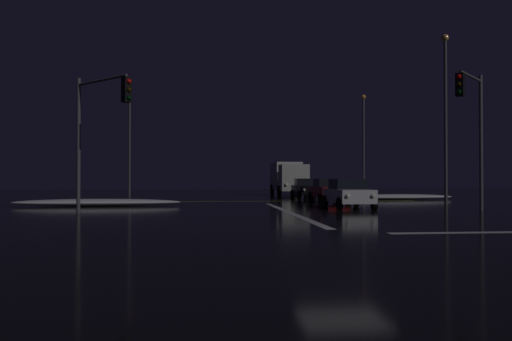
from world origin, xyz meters
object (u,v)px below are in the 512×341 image
Objects in this scene: sedan_red at (328,190)px; sedan_black at (307,188)px; sedan_white at (348,193)px; traffic_signal_ne at (473,116)px; streetlamp_right_far at (364,137)px; box_truck at (288,177)px; streetlamp_left_far at (130,129)px; streetlamp_right_near at (445,108)px; traffic_signal_nw at (98,118)px.

sedan_black is at bearing 92.09° from sedan_red.
sedan_white is 1.00× the size of sedan_red.
streetlamp_right_far reaches higher than traffic_signal_ne.
sedan_red is at bearing -88.09° from box_truck.
streetlamp_left_far is (-14.72, 11.87, 5.10)m from sedan_red.
sedan_white is 6.71m from sedan_red.
sedan_black is 13.09m from streetlamp_right_near.
streetlamp_right_near is 16.01m from streetlamp_right_far.
sedan_white is 0.47× the size of streetlamp_right_far.
box_truck is 1.33× the size of traffic_signal_nw.
sedan_white is 20.62m from box_truck.
streetlamp_right_far is at bearing 85.82° from traffic_signal_ne.
streetlamp_left_far reaches higher than sedan_white.
streetlamp_left_far is 20.92m from streetlamp_right_far.
sedan_red is 11.84m from traffic_signal_ne.
sedan_red is 0.42× the size of streetlamp_left_far.
streetlamp_right_far is (6.41, 5.77, 4.50)m from sedan_black.
streetlamp_right_far is at bearing 70.04° from sedan_white.
sedan_red is (0.56, 6.69, 0.00)m from sedan_white.
sedan_black is 0.42× the size of streetlamp_left_far.
sedan_red is 0.52× the size of box_truck.
traffic_signal_ne is at bearing 0.56° from traffic_signal_nw.
traffic_signal_ne reaches higher than sedan_red.
sedan_white is 7.29m from traffic_signal_ne.
sedan_black is (-0.22, 6.10, 0.00)m from sedan_red.
streetlamp_left_far is at bearing 180.00° from streetlamp_right_far.
streetlamp_right_near is at bearing -37.43° from streetlamp_left_far.
sedan_black is 0.47× the size of streetlamp_right_far.
traffic_signal_ne is (5.12, -3.56, 3.78)m from sedan_white.
sedan_white is 1.00× the size of sedan_black.
sedan_red is 6.10m from sedan_black.
traffic_signal_nw is at bearing -161.80° from streetlamp_right_near.
sedan_white is at bearing -52.65° from streetlamp_left_far.
box_truck is (-0.24, 7.80, 0.91)m from sedan_black.
box_truck is at bearing 91.91° from sedan_red.
sedan_red is 0.70× the size of traffic_signal_nw.
sedan_white is 0.64× the size of traffic_signal_ne.
streetlamp_right_far reaches higher than traffic_signal_nw.
streetlamp_left_far is at bearing 131.10° from traffic_signal_ne.
streetlamp_left_far is at bearing 142.57° from streetlamp_right_near.
traffic_signal_ne is 6.45m from streetlamp_right_near.
box_truck is at bearing 89.74° from sedan_white.
streetlamp_right_far is (0.00, 16.00, -0.56)m from streetlamp_right_near.
streetlamp_left_far is at bearing 94.58° from traffic_signal_nw.
traffic_signal_ne is (4.79, -16.35, 3.78)m from sedan_black.
sedan_white is at bearing -91.50° from sedan_black.
traffic_signal_ne is at bearing -104.80° from streetlamp_right_near.
streetlamp_left_far reaches higher than streetlamp_right_far.
streetlamp_right_near reaches higher than sedan_black.
sedan_white is at bearing -94.75° from sedan_red.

